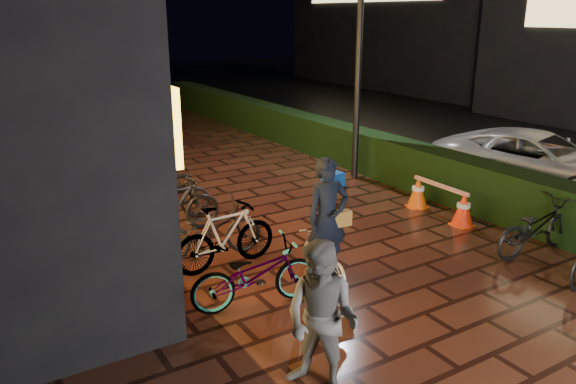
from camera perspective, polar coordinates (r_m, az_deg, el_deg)
ground at (r=8.56m, az=13.73°, el=-9.28°), size 80.00×80.00×0.00m
asphalt_road at (r=18.23m, az=22.81°, el=4.26°), size 11.00×60.00×0.01m
hedge at (r=16.29m, az=2.20°, el=5.98°), size 0.70×20.00×1.00m
bystander_person at (r=5.85m, az=3.47°, el=-12.83°), size 0.95×1.02×1.69m
van at (r=13.87m, az=23.95°, el=2.96°), size 3.18×4.95×1.27m
lamp_post_hedge at (r=13.27m, az=7.24°, el=14.53°), size 0.54×0.17×5.64m
lamp_post_sf at (r=15.07m, az=-21.87°, el=12.50°), size 0.48×0.14×5.02m
cyclist at (r=8.23m, az=3.85°, el=-4.52°), size 0.71×1.37×1.89m
traffic_barrier at (r=11.36m, az=15.14°, el=-0.79°), size 0.44×1.64×0.66m
cart_assembly at (r=11.59m, az=4.57°, el=1.09°), size 0.56×0.58×0.99m
parked_bikes_storefront at (r=10.10m, az=-10.77°, el=-1.83°), size 2.00×6.59×1.04m
parked_bikes_hedge at (r=9.76m, az=26.28°, el=-4.10°), size 1.89×1.82×1.04m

